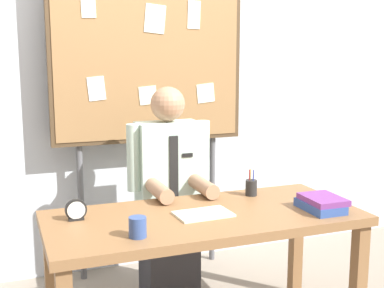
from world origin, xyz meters
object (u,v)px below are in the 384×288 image
person (169,201)px  open_notebook (203,214)px  bulletin_board (149,56)px  book_stack (321,203)px  desk (204,230)px  coffee_mug (138,227)px  pen_holder (251,187)px  desk_clock (76,211)px

person → open_notebook: size_ratio=4.71×
bulletin_board → open_notebook: size_ratio=7.55×
bulletin_board → book_stack: 1.56m
book_stack → open_notebook: bearing=166.9°
person → bulletin_board: size_ratio=0.62×
desk → coffee_mug: coffee_mug is taller
open_notebook → pen_holder: pen_holder is taller
coffee_mug → book_stack: bearing=2.7°
book_stack → desk_clock: desk_clock is taller
bulletin_board → desk_clock: bulletin_board is taller
desk → person: size_ratio=1.21×
open_notebook → coffee_mug: coffee_mug is taller
desk → open_notebook: (-0.01, -0.02, 0.10)m
desk → desk_clock: bearing=168.4°
bulletin_board → book_stack: bearing=-62.5°
person → book_stack: bearing=-51.2°
person → bulletin_board: bulletin_board is taller
person → pen_holder: bearing=-42.7°
bulletin_board → book_stack: bulletin_board is taller
open_notebook → coffee_mug: (-0.41, -0.20, 0.04)m
person → open_notebook: bearing=-91.2°
person → open_notebook: person is taller
desk_clock → open_notebook: bearing=-13.5°
pen_holder → desk_clock: bearing=-174.5°
desk_clock → desk: bearing=-11.6°
book_stack → pen_holder: bearing=118.8°
desk_clock → coffee_mug: desk_clock is taller
desk_clock → coffee_mug: (0.23, -0.35, -0.00)m
bulletin_board → coffee_mug: 1.53m
book_stack → pen_holder: (-0.22, 0.40, 0.01)m
desk → bulletin_board: bearing=90.0°
desk → person: person is taller
person → desk_clock: size_ratio=12.46×
book_stack → pen_holder: size_ratio=1.66×
book_stack → desk_clock: bearing=166.7°
coffee_mug → desk_clock: bearing=123.5°
desk → coffee_mug: bearing=-152.8°
bulletin_board → pen_holder: (0.40, -0.79, -0.78)m
person → open_notebook: (-0.01, -0.63, 0.10)m
open_notebook → desk_clock: size_ratio=2.64×
book_stack → desk: bearing=164.9°
book_stack → pen_holder: pen_holder is taller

